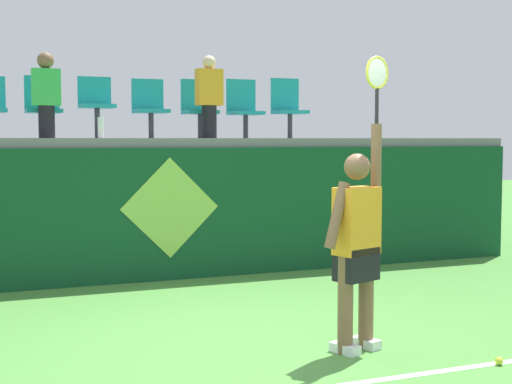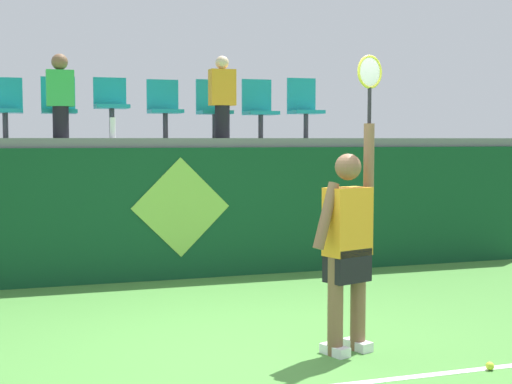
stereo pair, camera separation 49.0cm
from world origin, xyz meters
The scene contains 15 objects.
ground_plane centered at (0.00, 0.00, 0.00)m, with size 40.00×40.00×0.00m, color #478438.
court_back_wall centered at (0.00, 3.46, 0.84)m, with size 10.49×0.20×1.68m, color #0F4223.
spectator_platform centered at (0.00, 4.71, 1.74)m, with size 10.49×2.60×0.12m, color slate.
tennis_player centered at (0.68, -0.21, 0.93)m, with size 0.73×0.37×2.49m.
tennis_ball centered at (1.52, -0.99, 0.03)m, with size 0.07×0.07×0.07m, color #D1E533.
water_bottle centered at (-0.79, 3.55, 1.93)m, with size 0.07×0.07×0.26m, color white.
stadium_chair_1 centered at (-1.40, 4.29, 2.23)m, with size 0.44×0.42×0.81m.
stadium_chair_2 centered at (-0.72, 4.28, 2.27)m, with size 0.44×0.42×0.82m.
stadium_chair_3 centered at (0.01, 4.28, 2.24)m, with size 0.44×0.42×0.81m.
stadium_chair_4 centered at (0.70, 4.29, 2.25)m, with size 0.44×0.42×0.83m.
stadium_chair_5 centered at (1.38, 4.29, 2.25)m, with size 0.44×0.42×0.85m.
stadium_chair_6 centered at (2.08, 4.29, 2.28)m, with size 0.44×0.42×0.88m.
spectator_0 centered at (-1.40, 3.87, 2.35)m, with size 0.34×0.21×1.06m.
spectator_1 centered at (0.70, 3.81, 2.37)m, with size 0.34×0.20×1.10m.
wall_signage_mount centered at (0.03, 3.35, 0.00)m, with size 1.27×0.01×1.56m.
Camera 1 is at (-2.37, -5.52, 1.79)m, focal length 51.16 mm.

